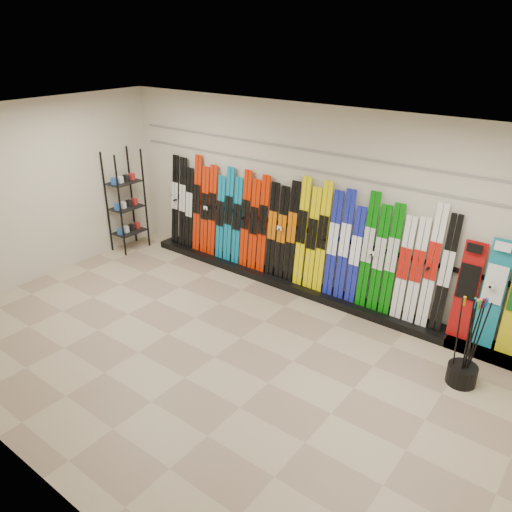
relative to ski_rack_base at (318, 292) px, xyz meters
The scene contains 12 objects.
floor 2.29m from the ski_rack_base, 95.64° to the right, with size 8.00×8.00×0.00m, color gray.
back_wall 1.47m from the ski_rack_base, 135.64° to the left, with size 8.00×8.00×0.00m, color beige.
left_wall 5.01m from the ski_rack_base, 151.65° to the right, with size 5.00×5.00×0.00m, color beige.
ceiling 3.73m from the ski_rack_base, 95.64° to the right, with size 8.00×8.00×0.00m, color silver.
ski_rack_base is the anchor object (origin of this frame).
skis 1.12m from the ski_rack_base, behind, with size 5.38×0.22×1.80m.
snowboards 2.66m from the ski_rack_base, ahead, with size 0.92×0.23×1.47m.
accessory_rack 4.12m from the ski_rack_base, behind, with size 0.40×0.60×1.96m, color black.
pole_bin 2.68m from the ski_rack_base, 17.93° to the right, with size 0.36×0.36×0.25m, color black.
ski_poles 2.74m from the ski_rack_base, 18.13° to the right, with size 0.31×0.24×1.18m.
slatwall_rail_0 1.96m from the ski_rack_base, 138.37° to the left, with size 7.60×0.02×0.03m, color gray.
slatwall_rail_1 2.26m from the ski_rack_base, 138.37° to the left, with size 7.60×0.02×0.03m, color gray.
Camera 1 is at (3.78, -4.02, 4.00)m, focal length 35.00 mm.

